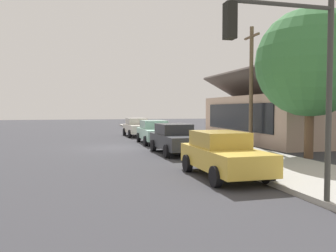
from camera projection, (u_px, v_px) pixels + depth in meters
The scene contains 11 objects.
ground_plane at pixel (117, 148), 21.74m from camera, with size 120.00×120.00×0.00m, color #38383D.
sidewalk_curb at pixel (202, 144), 23.12m from camera, with size 60.00×4.20×0.16m, color #A3A099.
car_ivory at pixel (137, 127), 30.85m from camera, with size 4.46×2.17×1.59m.
car_seafoam at pixel (155, 132), 24.45m from camera, with size 4.92×2.10×1.59m.
car_charcoal at pixel (175, 139), 18.83m from camera, with size 4.50×2.16×1.59m.
car_mustard at pixel (223, 154), 12.39m from camera, with size 4.46×2.08×1.59m.
storefront_building at pixel (277, 117), 25.98m from camera, with size 13.19×6.85×5.21m.
shade_tree at pixel (310, 63), 16.90m from camera, with size 5.23×5.23×7.26m.
traffic_light_main at pixel (291, 62), 8.15m from camera, with size 0.37×2.79×5.20m.
utility_pole_wooden at pixel (251, 85), 21.87m from camera, with size 1.80×0.24×7.50m.
fire_hydrant_red at pixel (171, 135), 25.27m from camera, with size 0.22×0.22×0.71m.
Camera 1 is at (21.77, -2.25, 2.41)m, focal length 37.50 mm.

